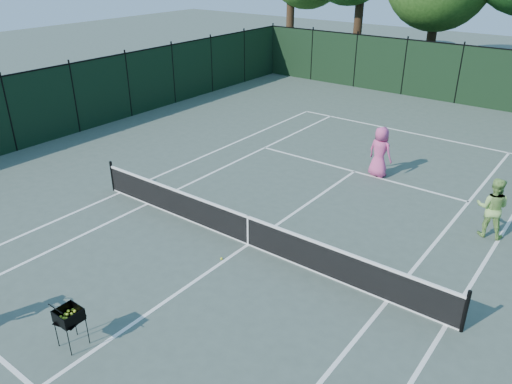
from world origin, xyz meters
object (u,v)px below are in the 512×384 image
Objects in this scene: player_green at (492,208)px; ball_hopper at (69,316)px; loose_ball_midcourt at (221,259)px; player_pink at (380,152)px.

player_green reaches higher than ball_hopper.
ball_hopper is 13.32× the size of loose_ball_midcourt.
player_pink is 2.03× the size of ball_hopper.
loose_ball_midcourt is (-5.23, -5.56, -0.86)m from player_green.
player_green reaches higher than loose_ball_midcourt.
player_pink reaches higher than loose_ball_midcourt.
ball_hopper is at bearing 93.53° from player_pink.
ball_hopper is at bearing 51.83° from player_green.
player_green is at bearing 46.78° from loose_ball_midcourt.
loose_ball_midcourt is (-0.93, -7.60, -0.88)m from player_pink.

